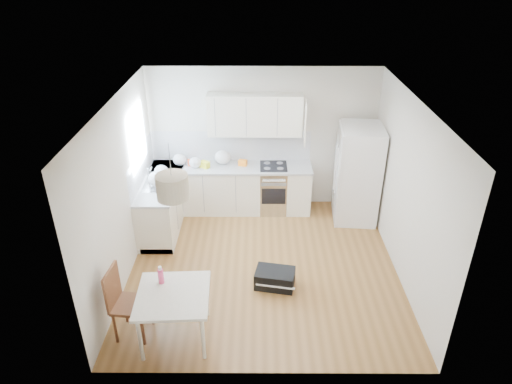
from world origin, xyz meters
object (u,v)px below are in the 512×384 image
dining_table (173,299)px  dining_chair (131,303)px  refrigerator (358,174)px  gym_bag (275,278)px

dining_table → dining_chair: 0.58m
refrigerator → gym_bag: 2.67m
refrigerator → dining_chair: 4.58m
dining_table → gym_bag: (1.32, 1.03, -0.50)m
refrigerator → dining_chair: refrigerator is taller
refrigerator → dining_chair: (-3.45, -3.00, -0.38)m
refrigerator → dining_chair: bearing=-134.5°
refrigerator → dining_table: (-2.89, -3.06, -0.26)m
refrigerator → gym_bag: refrigerator is taller
dining_chair → gym_bag: bearing=33.4°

